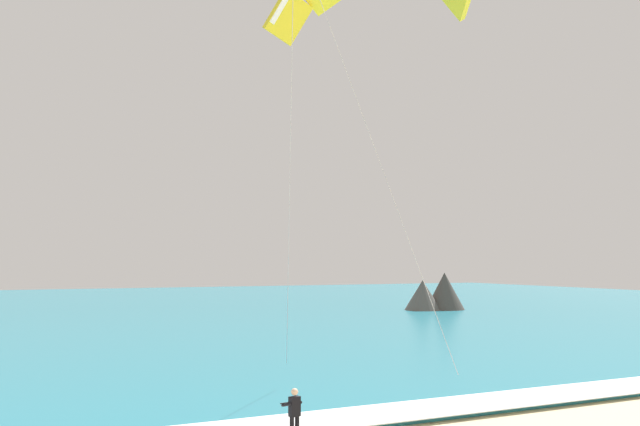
% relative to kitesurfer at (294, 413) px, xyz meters
% --- Properties ---
extents(sea, '(200.00, 120.00, 0.20)m').
position_rel_kitesurfer_xyz_m(sea, '(0.28, 60.52, -0.84)').
color(sea, teal).
rests_on(sea, ground).
extents(surf_foam, '(200.00, 2.62, 0.04)m').
position_rel_kitesurfer_xyz_m(surf_foam, '(0.28, 1.52, -0.72)').
color(surf_foam, white).
rests_on(surf_foam, sea).
extents(kitesurfer, '(0.60, 0.59, 1.69)m').
position_rel_kitesurfer_xyz_m(kitesurfer, '(0.00, 0.00, 0.00)').
color(kitesurfer, black).
rests_on(kitesurfer, ground).
extents(headland_right, '(7.26, 4.91, 4.42)m').
position_rel_kitesurfer_xyz_m(headland_right, '(34.62, 42.52, 1.09)').
color(headland_right, '#56514C').
rests_on(headland_right, ground).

